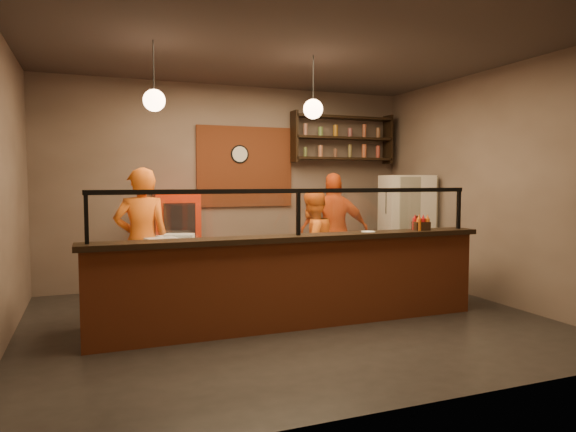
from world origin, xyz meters
name	(u,v)px	position (x,y,z in m)	size (l,w,h in m)	color
floor	(289,321)	(0.00, 0.00, 0.00)	(6.00, 6.00, 0.00)	black
ceiling	(289,48)	(0.00, 0.00, 3.20)	(6.00, 6.00, 0.00)	#3D332F
wall_back	(233,185)	(0.00, 2.50, 1.60)	(6.00, 6.00, 0.00)	#736054
wall_right	(490,186)	(3.00, 0.00, 1.60)	(5.00, 5.00, 0.00)	#736054
wall_front	(414,191)	(0.00, -2.50, 1.60)	(6.00, 6.00, 0.00)	#736054
brick_patch	(245,167)	(0.20, 2.47, 1.90)	(1.60, 0.04, 1.30)	#974321
service_counter	(298,284)	(0.00, -0.30, 0.50)	(4.60, 0.25, 1.00)	#974321
counter_ledge	(298,238)	(0.00, -0.30, 1.03)	(4.70, 0.37, 0.06)	black
worktop_cabinet	(283,283)	(0.00, 0.20, 0.42)	(4.60, 0.75, 0.85)	gray
worktop	(283,246)	(0.00, 0.20, 0.88)	(4.60, 0.75, 0.05)	silver
sneeze_guard	(298,208)	(0.00, -0.30, 1.37)	(4.50, 0.05, 0.52)	white
wall_shelving	(343,138)	(1.90, 2.32, 2.40)	(1.84, 0.28, 0.85)	black
wall_clock	(239,154)	(0.10, 2.46, 2.10)	(0.30, 0.30, 0.04)	black
pendant_left	(154,100)	(-1.50, 0.20, 2.55)	(0.24, 0.24, 0.77)	black
pendant_right	(313,109)	(0.40, 0.20, 2.55)	(0.24, 0.24, 0.77)	black
cook_left	(142,242)	(-1.59, 0.95, 0.92)	(0.67, 0.44, 1.83)	orange
cook_mid	(312,245)	(0.71, 0.92, 0.77)	(0.75, 0.58, 1.54)	#DA5F14
cook_right	(334,231)	(1.33, 1.46, 0.90)	(1.05, 0.44, 1.79)	#D44914
fridge	(406,229)	(2.60, 1.43, 0.88)	(0.73, 0.68, 1.76)	beige
red_cooler	(177,241)	(-0.98, 2.15, 0.76)	(0.65, 0.60, 1.52)	red
pizza_dough	(318,241)	(0.50, 0.26, 0.91)	(0.56, 0.56, 0.01)	beige
prep_tub_a	(172,242)	(-1.32, 0.30, 0.97)	(0.29, 0.23, 0.15)	silver
prep_tub_b	(179,241)	(-1.24, 0.26, 0.98)	(0.33, 0.26, 0.16)	silver
prep_tub_c	(162,245)	(-1.47, -0.03, 0.98)	(0.32, 0.26, 0.16)	silver
rolling_pin	(186,246)	(-1.18, 0.18, 0.93)	(0.07, 0.07, 0.38)	yellow
condiment_caddy	(421,226)	(1.65, -0.30, 1.11)	(0.19, 0.15, 0.10)	black
pepper_mill	(416,223)	(1.62, -0.25, 1.15)	(0.04, 0.04, 0.18)	black
small_plate	(368,232)	(0.91, -0.30, 1.07)	(0.16, 0.16, 0.01)	silver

